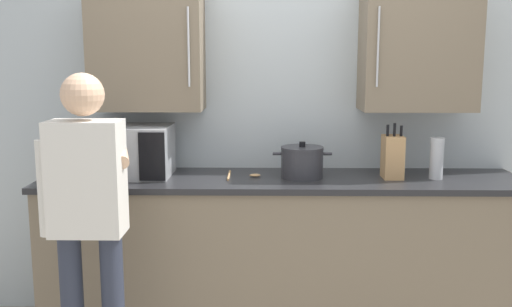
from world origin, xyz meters
TOP-DOWN VIEW (x-y plane):
  - back_wall_tiled at (0.00, 0.95)m, footprint 3.86×0.44m
  - counter_unit at (0.00, 0.66)m, footprint 2.80×0.61m
  - microwave_oven at (-0.94, 0.69)m, footprint 0.53×0.75m
  - thermos_flask at (0.89, 0.64)m, footprint 0.08×0.08m
  - wooden_spoon at (-0.24, 0.67)m, footprint 0.19×0.25m
  - stock_pot at (0.12, 0.66)m, footprint 0.34×0.25m
  - knife_block at (0.64, 0.66)m, footprint 0.11×0.15m
  - person_figure at (-0.94, 0.01)m, footprint 0.44×0.50m

SIDE VIEW (x-z plane):
  - counter_unit at x=0.00m, z-range 0.00..0.94m
  - person_figure at x=-0.94m, z-range 0.15..1.72m
  - wooden_spoon at x=-0.24m, z-range 0.95..0.96m
  - stock_pot at x=0.12m, z-range 0.93..1.14m
  - thermos_flask at x=0.89m, z-range 0.95..1.18m
  - knife_block at x=0.64m, z-range 0.91..1.23m
  - microwave_oven at x=-0.94m, z-range 0.94..1.24m
  - back_wall_tiled at x=0.00m, z-range 0.10..2.62m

